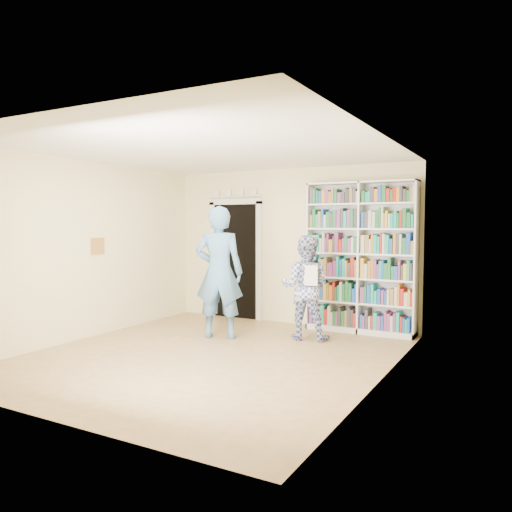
% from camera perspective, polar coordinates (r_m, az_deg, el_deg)
% --- Properties ---
extents(floor, '(5.00, 5.00, 0.00)m').
position_cam_1_polar(floor, '(6.76, -5.23, -11.27)').
color(floor, olive).
rests_on(floor, ground).
extents(ceiling, '(5.00, 5.00, 0.00)m').
position_cam_1_polar(ceiling, '(6.60, -5.37, 12.01)').
color(ceiling, white).
rests_on(ceiling, wall_back).
extents(wall_back, '(4.50, 0.00, 4.50)m').
position_cam_1_polar(wall_back, '(8.72, 3.92, 1.10)').
color(wall_back, beige).
rests_on(wall_back, floor).
extents(wall_left, '(0.00, 5.00, 5.00)m').
position_cam_1_polar(wall_left, '(8.02, -18.76, 0.68)').
color(wall_left, beige).
rests_on(wall_left, floor).
extents(wall_right, '(0.00, 5.00, 5.00)m').
position_cam_1_polar(wall_right, '(5.60, 14.14, -0.45)').
color(wall_right, beige).
rests_on(wall_right, floor).
extents(bookshelf, '(1.75, 0.33, 2.41)m').
position_cam_1_polar(bookshelf, '(8.12, 11.87, -0.10)').
color(bookshelf, white).
rests_on(bookshelf, floor).
extents(doorway, '(1.10, 0.08, 2.43)m').
position_cam_1_polar(doorway, '(9.23, -2.35, 0.19)').
color(doorway, black).
rests_on(doorway, floor).
extents(wall_art, '(0.03, 0.25, 0.25)m').
position_cam_1_polar(wall_art, '(8.14, -17.63, 1.10)').
color(wall_art, brown).
rests_on(wall_art, wall_left).
extents(man_blue, '(0.86, 0.71, 2.01)m').
position_cam_1_polar(man_blue, '(7.60, -4.24, -1.88)').
color(man_blue, '#5183B5').
rests_on(man_blue, floor).
extents(man_plaid, '(0.87, 0.74, 1.57)m').
position_cam_1_polar(man_plaid, '(7.57, 5.66, -3.59)').
color(man_plaid, '#314297').
rests_on(man_plaid, floor).
extents(paper_sheet, '(0.21, 0.02, 0.29)m').
position_cam_1_polar(paper_sheet, '(7.27, 6.26, -2.22)').
color(paper_sheet, white).
rests_on(paper_sheet, man_plaid).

